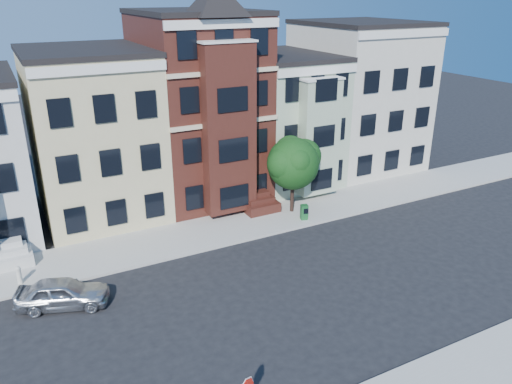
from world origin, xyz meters
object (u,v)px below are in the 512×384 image
newspaper_box (304,212)px  fire_hydrant (19,277)px  parked_car (63,293)px  street_tree (293,167)px

newspaper_box → fire_hydrant: newspaper_box is taller
newspaper_box → parked_car: bearing=-154.5°
street_tree → parked_car: size_ratio=1.48×
street_tree → parked_car: street_tree is taller
street_tree → fire_hydrant: (-16.19, -1.24, -2.64)m
newspaper_box → fire_hydrant: size_ratio=1.29×
parked_car → street_tree: bearing=-54.8°
newspaper_box → fire_hydrant: 16.22m
street_tree → parked_car: (-14.56, -4.00, -2.47)m
newspaper_box → fire_hydrant: bearing=-165.2°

